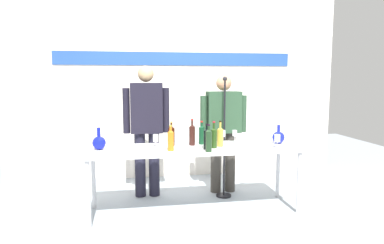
{
  "coord_description": "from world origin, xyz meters",
  "views": [
    {
      "loc": [
        -0.73,
        -3.94,
        1.55
      ],
      "look_at": [
        0.0,
        0.15,
        1.04
      ],
      "focal_mm": 32.86,
      "sensor_mm": 36.0,
      "label": 1
    }
  ],
  "objects_px": {
    "wine_bottle_0": "(209,140)",
    "wine_glass_right_2": "(277,138)",
    "wine_glass_right_4": "(250,138)",
    "microphone_stand": "(224,157)",
    "wine_bottle_2": "(202,134)",
    "wine_bottle_5": "(214,137)",
    "wine_glass_left_1": "(156,138)",
    "wine_glass_right_3": "(259,133)",
    "decanter_blue_right": "(278,137)",
    "wine_bottle_1": "(207,138)",
    "wine_bottle_3": "(192,134)",
    "display_table": "(194,152)",
    "wine_bottle_4": "(220,136)",
    "decanter_blue_left": "(99,142)",
    "wine_glass_left_0": "(130,140)",
    "presenter_right": "(223,125)",
    "wine_glass_right_0": "(223,134)",
    "wine_bottle_7": "(171,135)",
    "wine_glass_right_1": "(235,134)",
    "wine_glass_right_5": "(260,140)",
    "wine_glass_left_2": "(117,143)",
    "wine_bottle_6": "(171,140)",
    "presenter_left": "(147,123)"
  },
  "relations": [
    {
      "from": "wine_bottle_0",
      "to": "wine_glass_right_2",
      "type": "bearing_deg",
      "value": 4.19
    },
    {
      "from": "wine_glass_right_4",
      "to": "wine_bottle_0",
      "type": "bearing_deg",
      "value": -158.07
    },
    {
      "from": "microphone_stand",
      "to": "wine_bottle_2",
      "type": "bearing_deg",
      "value": -143.47
    },
    {
      "from": "wine_bottle_5",
      "to": "wine_glass_left_1",
      "type": "xyz_separation_m",
      "value": [
        -0.65,
        0.18,
        -0.03
      ]
    },
    {
      "from": "wine_glass_right_3",
      "to": "decanter_blue_right",
      "type": "bearing_deg",
      "value": -58.19
    },
    {
      "from": "wine_bottle_1",
      "to": "wine_bottle_3",
      "type": "xyz_separation_m",
      "value": [
        -0.12,
        0.26,
        0.01
      ]
    },
    {
      "from": "display_table",
      "to": "wine_bottle_4",
      "type": "distance_m",
      "value": 0.35
    },
    {
      "from": "decanter_blue_left",
      "to": "wine_glass_left_0",
      "type": "xyz_separation_m",
      "value": [
        0.34,
        -0.12,
        0.04
      ]
    },
    {
      "from": "wine_bottle_0",
      "to": "wine_bottle_1",
      "type": "bearing_deg",
      "value": 86.21
    },
    {
      "from": "presenter_right",
      "to": "wine_bottle_1",
      "type": "xyz_separation_m",
      "value": [
        -0.4,
        -0.77,
        -0.03
      ]
    },
    {
      "from": "wine_glass_right_0",
      "to": "wine_glass_right_4",
      "type": "xyz_separation_m",
      "value": [
        0.24,
        -0.31,
        -0.01
      ]
    },
    {
      "from": "wine_glass_right_2",
      "to": "wine_bottle_1",
      "type": "bearing_deg",
      "value": 174.13
    },
    {
      "from": "wine_bottle_1",
      "to": "wine_bottle_7",
      "type": "relative_size",
      "value": 1.0
    },
    {
      "from": "wine_bottle_3",
      "to": "wine_glass_right_4",
      "type": "height_order",
      "value": "wine_bottle_3"
    },
    {
      "from": "wine_glass_right_3",
      "to": "wine_bottle_7",
      "type": "bearing_deg",
      "value": -171.98
    },
    {
      "from": "wine_glass_right_1",
      "to": "wine_glass_right_4",
      "type": "xyz_separation_m",
      "value": [
        0.1,
        -0.28,
        -0.01
      ]
    },
    {
      "from": "wine_glass_right_4",
      "to": "wine_glass_left_1",
      "type": "bearing_deg",
      "value": 171.6
    },
    {
      "from": "wine_glass_right_4",
      "to": "wine_bottle_2",
      "type": "bearing_deg",
      "value": 156.64
    },
    {
      "from": "wine_glass_right_0",
      "to": "wine_glass_right_5",
      "type": "relative_size",
      "value": 1.01
    },
    {
      "from": "wine_bottle_5",
      "to": "wine_glass_right_1",
      "type": "xyz_separation_m",
      "value": [
        0.34,
        0.3,
        -0.02
      ]
    },
    {
      "from": "wine_glass_left_0",
      "to": "wine_glass_right_5",
      "type": "bearing_deg",
      "value": -6.76
    },
    {
      "from": "presenter_right",
      "to": "wine_bottle_7",
      "type": "distance_m",
      "value": 0.92
    },
    {
      "from": "wine_bottle_2",
      "to": "wine_glass_right_0",
      "type": "height_order",
      "value": "wine_bottle_2"
    },
    {
      "from": "wine_glass_left_1",
      "to": "wine_glass_right_3",
      "type": "height_order",
      "value": "wine_glass_left_1"
    },
    {
      "from": "wine_glass_left_0",
      "to": "wine_glass_right_0",
      "type": "relative_size",
      "value": 1.06
    },
    {
      "from": "wine_bottle_7",
      "to": "wine_glass_right_1",
      "type": "xyz_separation_m",
      "value": [
        0.8,
        0.08,
        -0.01
      ]
    },
    {
      "from": "wine_glass_right_5",
      "to": "decanter_blue_right",
      "type": "bearing_deg",
      "value": 39.55
    },
    {
      "from": "wine_glass_left_2",
      "to": "wine_bottle_1",
      "type": "bearing_deg",
      "value": 2.03
    },
    {
      "from": "decanter_blue_right",
      "to": "wine_glass_right_0",
      "type": "relative_size",
      "value": 1.52
    },
    {
      "from": "presenter_right",
      "to": "wine_glass_right_2",
      "type": "xyz_separation_m",
      "value": [
        0.4,
        -0.85,
        -0.05
      ]
    },
    {
      "from": "wine_bottle_7",
      "to": "wine_glass_right_3",
      "type": "bearing_deg",
      "value": 8.02
    },
    {
      "from": "decanter_blue_left",
      "to": "wine_glass_left_1",
      "type": "xyz_separation_m",
      "value": [
        0.64,
        0.05,
        0.02
      ]
    },
    {
      "from": "wine_bottle_2",
      "to": "wine_glass_right_0",
      "type": "xyz_separation_m",
      "value": [
        0.29,
        0.09,
        -0.02
      ]
    },
    {
      "from": "wine_bottle_2",
      "to": "wine_bottle_0",
      "type": "bearing_deg",
      "value": -91.78
    },
    {
      "from": "display_table",
      "to": "decanter_blue_left",
      "type": "relative_size",
      "value": 9.94
    },
    {
      "from": "wine_bottle_6",
      "to": "wine_glass_right_5",
      "type": "distance_m",
      "value": 1.0
    },
    {
      "from": "wine_bottle_0",
      "to": "wine_glass_left_2",
      "type": "bearing_deg",
      "value": 173.71
    },
    {
      "from": "wine_bottle_0",
      "to": "presenter_left",
      "type": "bearing_deg",
      "value": 124.27
    },
    {
      "from": "wine_glass_right_2",
      "to": "decanter_blue_right",
      "type": "bearing_deg",
      "value": 63.79
    },
    {
      "from": "wine_bottle_5",
      "to": "wine_glass_left_0",
      "type": "relative_size",
      "value": 1.9
    },
    {
      "from": "wine_bottle_1",
      "to": "wine_glass_right_3",
      "type": "relative_size",
      "value": 2.13
    },
    {
      "from": "wine_glass_right_3",
      "to": "wine_bottle_2",
      "type": "bearing_deg",
      "value": -170.34
    },
    {
      "from": "wine_glass_right_3",
      "to": "wine_glass_right_0",
      "type": "bearing_deg",
      "value": -174.44
    },
    {
      "from": "wine_bottle_6",
      "to": "wine_bottle_7",
      "type": "bearing_deg",
      "value": 81.62
    },
    {
      "from": "wine_glass_left_1",
      "to": "wine_glass_right_2",
      "type": "distance_m",
      "value": 1.4
    },
    {
      "from": "wine_bottle_3",
      "to": "wine_glass_right_3",
      "type": "relative_size",
      "value": 2.34
    },
    {
      "from": "display_table",
      "to": "microphone_stand",
      "type": "relative_size",
      "value": 1.56
    },
    {
      "from": "wine_bottle_7",
      "to": "wine_glass_right_5",
      "type": "xyz_separation_m",
      "value": [
        0.95,
        -0.38,
        -0.02
      ]
    },
    {
      "from": "wine_bottle_6",
      "to": "wine_glass_right_2",
      "type": "distance_m",
      "value": 1.22
    },
    {
      "from": "wine_bottle_3",
      "to": "wine_glass_left_2",
      "type": "height_order",
      "value": "wine_bottle_3"
    }
  ]
}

